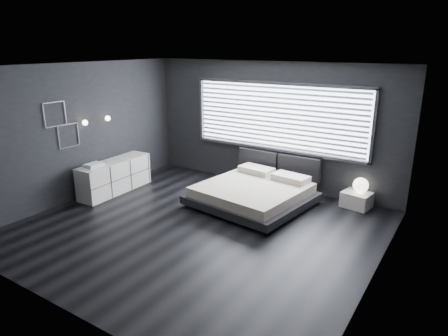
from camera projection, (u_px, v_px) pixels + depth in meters
The scene contains 12 objects.
room at pixel (197, 152), 6.71m from camera, with size 6.04×6.00×2.80m.
window at pixel (277, 117), 8.71m from camera, with size 4.14×0.09×1.52m.
headboard at pixel (278, 164), 8.93m from camera, with size 1.96×0.16×0.52m.
sconce_near at pixel (85, 123), 8.18m from camera, with size 0.18×0.11×0.11m.
sconce_far at pixel (108, 118), 8.67m from camera, with size 0.18×0.11×0.11m.
wall_art_upper at pixel (55, 114), 7.68m from camera, with size 0.01×0.48×0.48m.
wall_art_lower at pixel (69, 136), 8.02m from camera, with size 0.01×0.48×0.48m.
bed at pixel (253, 193), 8.10m from camera, with size 2.36×2.27×0.55m.
nightstand at pixel (357, 200), 8.00m from camera, with size 0.53×0.45×0.31m, color silver.
orb_lamp at pixel (361, 185), 7.92m from camera, with size 0.30×0.30×0.30m, color white.
dresser at pixel (115, 176), 8.80m from camera, with size 0.55×1.78×0.71m.
book_stack at pixel (94, 165), 8.27m from camera, with size 0.32×0.40×0.08m.
Camera 1 is at (3.90, -5.21, 3.14)m, focal length 32.00 mm.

